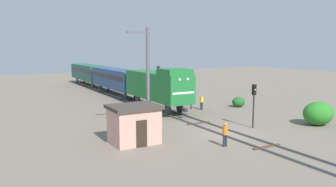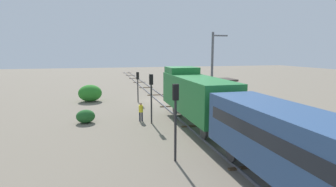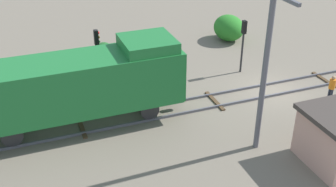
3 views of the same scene
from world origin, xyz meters
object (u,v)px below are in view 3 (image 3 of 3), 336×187
at_px(worker_by_signal, 110,73).
at_px(catenary_mast, 266,69).
at_px(worker_near_track, 332,86).
at_px(traffic_signal_near, 244,37).
at_px(traffic_signal_mid, 98,51).
at_px(locomotive, 83,82).

height_order(worker_by_signal, catenary_mast, catenary_mast).
distance_m(worker_near_track, worker_by_signal, 13.89).
relative_size(traffic_signal_near, worker_by_signal, 2.21).
bearing_deg(worker_near_track, traffic_signal_near, -156.14).
distance_m(traffic_signal_mid, worker_near_track, 14.45).
xyz_separation_m(worker_near_track, catenary_mast, (-2.66, 6.81, 3.47)).
xyz_separation_m(traffic_signal_mid, worker_near_track, (-5.80, -13.08, -2.00)).
bearing_deg(worker_by_signal, worker_near_track, 176.31).
height_order(worker_near_track, catenary_mast, catenary_mast).
xyz_separation_m(locomotive, worker_by_signal, (4.20, -2.42, -1.78)).
height_order(locomotive, traffic_signal_near, locomotive).
height_order(traffic_signal_near, traffic_signal_mid, traffic_signal_mid).
xyz_separation_m(worker_near_track, worker_by_signal, (6.60, 12.22, 0.00)).
xyz_separation_m(traffic_signal_mid, worker_by_signal, (0.80, -0.86, -2.00)).
xyz_separation_m(traffic_signal_near, catenary_mast, (-8.26, 3.69, 1.84)).
distance_m(locomotive, worker_by_signal, 5.16).
xyz_separation_m(locomotive, catenary_mast, (-5.06, -7.83, 1.69)).
distance_m(traffic_signal_near, worker_by_signal, 9.30).
relative_size(traffic_signal_near, catenary_mast, 0.45).
bearing_deg(catenary_mast, worker_by_signal, 30.30).
xyz_separation_m(locomotive, traffic_signal_mid, (3.40, -1.56, 0.22)).
relative_size(traffic_signal_near, traffic_signal_mid, 0.87).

